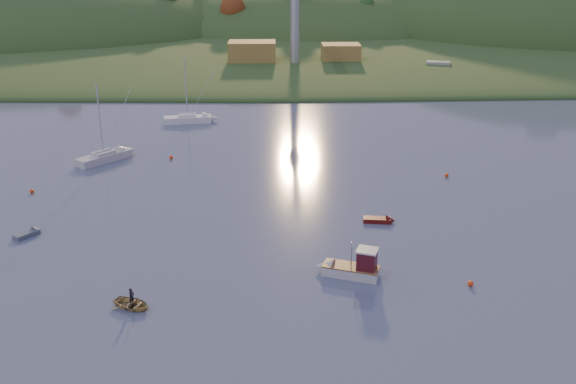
{
  "coord_description": "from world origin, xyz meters",
  "views": [
    {
      "loc": [
        -2.89,
        -29.65,
        27.4
      ],
      "look_at": [
        -1.53,
        32.46,
        3.82
      ],
      "focal_mm": 40.0,
      "sensor_mm": 36.0,
      "label": 1
    }
  ],
  "objects_px": {
    "canoe": "(132,304)",
    "red_tender": "(383,220)",
    "fishing_boat": "(347,267)",
    "grey_dinghy": "(31,232)",
    "sailboat_near": "(104,157)",
    "sailboat_far": "(188,118)"
  },
  "relations": [
    {
      "from": "sailboat_near",
      "to": "fishing_boat",
      "type": "bearing_deg",
      "value": -97.26
    },
    {
      "from": "sailboat_near",
      "to": "sailboat_far",
      "type": "xyz_separation_m",
      "value": [
        8.88,
        20.98,
        0.0
      ]
    },
    {
      "from": "sailboat_far",
      "to": "canoe",
      "type": "relative_size",
      "value": 3.24
    },
    {
      "from": "sailboat_far",
      "to": "fishing_boat",
      "type": "bearing_deg",
      "value": -77.61
    },
    {
      "from": "canoe",
      "to": "red_tender",
      "type": "xyz_separation_m",
      "value": [
        23.26,
        16.99,
        -0.11
      ]
    },
    {
      "from": "red_tender",
      "to": "sailboat_near",
      "type": "bearing_deg",
      "value": 155.35
    },
    {
      "from": "fishing_boat",
      "to": "red_tender",
      "type": "bearing_deg",
      "value": -93.96
    },
    {
      "from": "canoe",
      "to": "grey_dinghy",
      "type": "distance_m",
      "value": 19.79
    },
    {
      "from": "canoe",
      "to": "sailboat_far",
      "type": "bearing_deg",
      "value": 30.06
    },
    {
      "from": "fishing_boat",
      "to": "sailboat_far",
      "type": "height_order",
      "value": "sailboat_far"
    },
    {
      "from": "sailboat_near",
      "to": "sailboat_far",
      "type": "bearing_deg",
      "value": 18.15
    },
    {
      "from": "red_tender",
      "to": "grey_dinghy",
      "type": "xyz_separation_m",
      "value": [
        -36.57,
        -2.34,
        -0.02
      ]
    },
    {
      "from": "fishing_boat",
      "to": "grey_dinghy",
      "type": "height_order",
      "value": "fishing_boat"
    },
    {
      "from": "fishing_boat",
      "to": "grey_dinghy",
      "type": "bearing_deg",
      "value": 2.98
    },
    {
      "from": "sailboat_far",
      "to": "red_tender",
      "type": "height_order",
      "value": "sailboat_far"
    },
    {
      "from": "sailboat_near",
      "to": "grey_dinghy",
      "type": "xyz_separation_m",
      "value": [
        -1.5,
        -24.12,
        -0.48
      ]
    },
    {
      "from": "sailboat_near",
      "to": "red_tender",
      "type": "height_order",
      "value": "sailboat_near"
    },
    {
      "from": "canoe",
      "to": "grey_dinghy",
      "type": "height_order",
      "value": "grey_dinghy"
    },
    {
      "from": "red_tender",
      "to": "sailboat_far",
      "type": "bearing_deg",
      "value": 128.68
    },
    {
      "from": "fishing_boat",
      "to": "grey_dinghy",
      "type": "xyz_separation_m",
      "value": [
        -31.37,
        9.47,
        -0.61
      ]
    },
    {
      "from": "grey_dinghy",
      "to": "red_tender",
      "type": "bearing_deg",
      "value": -47.99
    },
    {
      "from": "grey_dinghy",
      "to": "canoe",
      "type": "bearing_deg",
      "value": -99.41
    }
  ]
}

